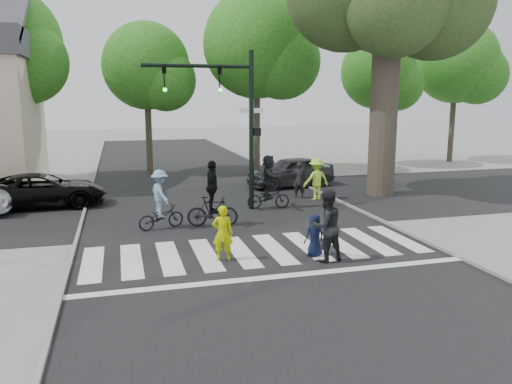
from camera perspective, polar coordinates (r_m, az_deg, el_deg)
ground at (r=13.39m, az=1.36°, el=-7.90°), size 120.00×120.00×0.00m
road_stem at (r=18.04m, az=-3.22°, el=-2.98°), size 10.00×70.00×0.01m
road_cross at (r=20.91m, az=-4.97°, el=-1.09°), size 70.00×10.00×0.01m
curb_left at (r=17.71m, az=-19.44°, el=-3.70°), size 0.10×70.00×0.10m
curb_right at (r=19.69m, az=11.30°, el=-1.87°), size 0.10×70.00×0.10m
crosswalk at (r=13.99m, az=0.57°, el=-7.04°), size 10.00×3.85×0.01m
traffic_signal at (r=18.78m, az=-3.07°, el=9.57°), size 4.45×0.29×6.00m
bg_tree_1 at (r=28.18m, az=-26.54°, el=14.48°), size 6.09×5.80×9.80m
bg_tree_2 at (r=28.86m, az=-11.91°, el=13.50°), size 5.04×4.80×8.40m
bg_tree_3 at (r=28.67m, az=0.85°, el=16.07°), size 6.30×6.00×10.20m
bg_tree_4 at (r=32.46m, az=14.31°, el=12.81°), size 4.83×4.60×8.15m
bg_tree_5 at (r=36.30m, az=22.46°, el=13.24°), size 5.67×5.40×9.30m
pedestrian_woman at (r=13.25m, az=-3.83°, el=-4.71°), size 0.61×0.46×1.51m
pedestrian_child at (r=13.72m, az=6.71°, el=-4.93°), size 0.63×0.46×1.18m
pedestrian_adult at (r=13.25m, az=8.01°, el=-3.86°), size 1.06×0.89×1.93m
cyclist_left at (r=16.68m, az=-10.85°, el=-1.30°), size 1.65×1.14×1.97m
cyclist_mid at (r=16.76m, az=-5.01°, el=-0.87°), size 1.77×1.11×2.24m
cyclist_right at (r=19.41m, az=1.43°, el=0.83°), size 1.72×1.60×2.11m
car_suv at (r=21.43m, az=-23.20°, el=0.18°), size 4.97×2.51×1.35m
car_grey at (r=24.28m, az=3.94°, el=2.33°), size 4.55×2.41×1.47m
bystander_hivis at (r=21.25m, az=6.90°, el=1.48°), size 1.22×0.80×1.78m
bystander_dark at (r=21.54m, az=4.96°, el=1.38°), size 0.68×0.58×1.59m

